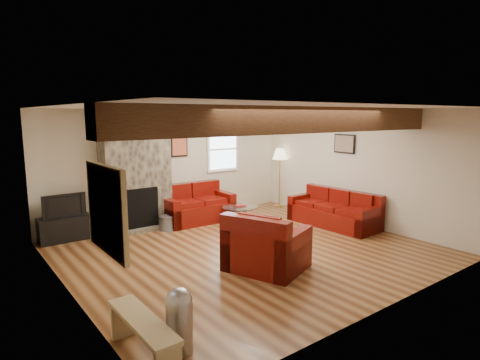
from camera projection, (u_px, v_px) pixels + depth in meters
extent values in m
plane|color=#542E16|center=(248.00, 250.00, 7.15)|extent=(8.00, 8.00, 0.00)
plane|color=white|center=(248.00, 108.00, 6.75)|extent=(8.00, 8.00, 0.00)
plane|color=beige|center=(173.00, 165.00, 9.12)|extent=(8.00, 0.00, 8.00)
plane|color=beige|center=(390.00, 211.00, 4.79)|extent=(8.00, 0.00, 8.00)
plane|color=beige|center=(65.00, 204.00, 5.16)|extent=(0.00, 7.50, 7.50)
plane|color=beige|center=(356.00, 167.00, 8.74)|extent=(0.00, 7.50, 7.50)
cube|color=black|center=(301.00, 120.00, 5.80)|extent=(6.00, 0.36, 0.38)
cube|color=#332E27|center=(136.00, 170.00, 8.32)|extent=(1.40, 0.50, 2.50)
cube|color=black|center=(142.00, 210.00, 8.25)|extent=(0.70, 0.06, 0.90)
cube|color=#332E27|center=(144.00, 229.00, 8.28)|extent=(1.00, 0.25, 0.08)
cylinder|color=#4B2B18|center=(240.00, 223.00, 8.89)|extent=(0.53, 0.53, 0.04)
cylinder|color=#4B2B18|center=(240.00, 216.00, 8.87)|extent=(0.28, 0.28, 0.36)
cylinder|color=silver|center=(240.00, 207.00, 8.83)|extent=(0.80, 0.80, 0.02)
cube|color=maroon|center=(240.00, 206.00, 8.83)|extent=(0.22, 0.16, 0.03)
cube|color=black|center=(65.00, 229.00, 7.65)|extent=(0.94, 0.38, 0.47)
imported|color=black|center=(63.00, 205.00, 7.57)|extent=(0.78, 0.10, 0.45)
cylinder|color=tan|center=(279.00, 206.00, 10.56)|extent=(0.27, 0.27, 0.03)
cylinder|color=tan|center=(279.00, 181.00, 10.45)|extent=(0.03, 0.03, 1.37)
cone|color=beige|center=(280.00, 154.00, 10.34)|extent=(0.39, 0.39, 0.27)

